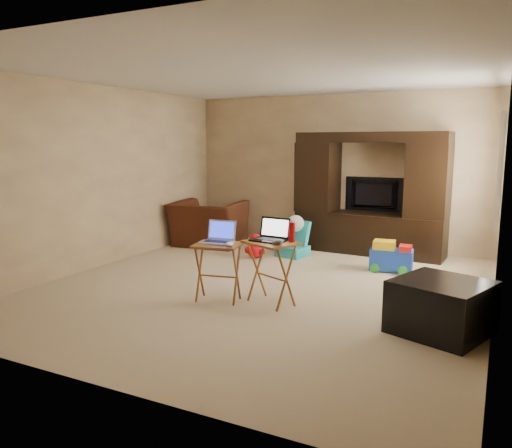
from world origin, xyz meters
The scene contains 22 objects.
floor centered at (0.00, 0.00, 0.00)m, with size 5.50×5.50×0.00m, color #CBB38C.
ceiling centered at (0.00, 0.00, 2.50)m, with size 5.50×5.50×0.00m, color silver.
wall_back centered at (0.00, 2.75, 1.25)m, with size 5.00×5.00×0.00m, color tan.
wall_front centered at (0.00, -2.75, 1.25)m, with size 5.00×5.00×0.00m, color tan.
wall_left centered at (-2.50, 0.00, 1.25)m, with size 5.50×5.50×0.00m, color tan.
wall_right centered at (2.50, 0.00, 1.25)m, with size 5.50×5.50×0.00m, color tan.
window_pane centered at (2.48, 1.55, 1.40)m, with size 1.20×1.20×0.00m, color white.
window_frame centered at (2.46, 1.55, 1.40)m, with size 0.06×1.14×1.34m, color white.
entertainment_center centered at (0.67, 2.43, 0.94)m, with size 2.29×0.57×1.88m, color black.
television centered at (0.67, 2.66, 0.90)m, with size 0.95×0.12×0.55m, color black.
recliner centered at (-1.90, 1.82, 0.37)m, with size 1.14×0.99×0.74m, color #421D0E.
child_rocker centered at (-0.32, 1.69, 0.27)m, with size 0.41×0.47×0.55m, color teal, non-canonical shape.
plush_toy centered at (-0.77, 1.32, 0.19)m, with size 0.34×0.28×0.38m, color red, non-canonical shape.
push_toy centered at (1.22, 1.44, 0.21)m, with size 0.56×0.40×0.42m, color blue, non-canonical shape.
ottoman centered at (2.08, -0.59, 0.24)m, with size 0.76×0.76×0.49m, color black.
tray_table_left centered at (-0.22, -0.69, 0.32)m, with size 0.49×0.39×0.64m, color #A65328.
tray_table_right centered at (0.34, -0.52, 0.34)m, with size 0.53×0.42×0.68m, color #A76128.
laptop_left centered at (-0.25, -0.66, 0.76)m, with size 0.33×0.28×0.24m, color #AEAEB3.
laptop_right centered at (0.30, -0.50, 0.80)m, with size 0.36×0.29×0.24m, color black.
mouse_left centered at (-0.03, -0.76, 0.66)m, with size 0.08×0.13×0.05m, color white.
mouse_right centered at (0.47, -0.64, 0.71)m, with size 0.09×0.14×0.06m, color #414146.
water_bottle centered at (0.54, -0.44, 0.79)m, with size 0.07×0.07×0.21m, color red.
Camera 1 is at (2.50, -5.24, 1.73)m, focal length 35.00 mm.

